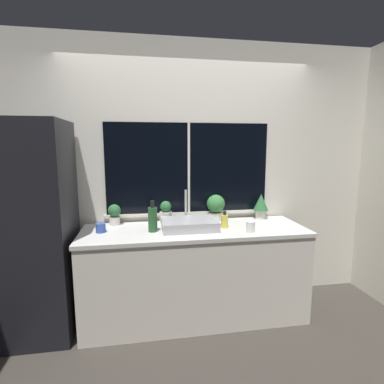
{
  "coord_description": "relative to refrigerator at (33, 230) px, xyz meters",
  "views": [
    {
      "loc": [
        -0.48,
        -2.35,
        1.66
      ],
      "look_at": [
        -0.03,
        0.33,
        1.23
      ],
      "focal_mm": 28.0,
      "sensor_mm": 36.0,
      "label": 1
    }
  ],
  "objects": [
    {
      "name": "ground_plane",
      "position": [
        1.42,
        -0.33,
        -0.93
      ],
      "size": [
        14.0,
        14.0,
        0.0
      ],
      "primitive_type": "plane",
      "color": "#38332D"
    },
    {
      "name": "wall_back",
      "position": [
        1.42,
        0.4,
        0.42
      ],
      "size": [
        8.0,
        0.09,
        2.7
      ],
      "color": "silver",
      "rests_on": "ground_plane"
    },
    {
      "name": "wall_left",
      "position": [
        -0.6,
        1.17,
        0.42
      ],
      "size": [
        0.06,
        7.0,
        2.7
      ],
      "color": "silver",
      "rests_on": "ground_plane"
    },
    {
      "name": "wall_right",
      "position": [
        3.44,
        1.17,
        0.42
      ],
      "size": [
        0.06,
        7.0,
        2.7
      ],
      "color": "silver",
      "rests_on": "ground_plane"
    },
    {
      "name": "counter",
      "position": [
        1.42,
        0.0,
        -0.49
      ],
      "size": [
        2.1,
        0.69,
        0.88
      ],
      "color": "silver",
      "rests_on": "ground_plane"
    },
    {
      "name": "refrigerator",
      "position": [
        0.0,
        0.0,
        0.0
      ],
      "size": [
        0.64,
        0.68,
        1.87
      ],
      "color": "black",
      "rests_on": "ground_plane"
    },
    {
      "name": "sink",
      "position": [
        1.36,
        -0.0,
        -0.01
      ],
      "size": [
        0.51,
        0.41,
        0.34
      ],
      "color": "#ADADB2",
      "rests_on": "counter"
    },
    {
      "name": "potted_plant_far_left",
      "position": [
        0.66,
        0.26,
        0.06
      ],
      "size": [
        0.12,
        0.12,
        0.21
      ],
      "color": "silver",
      "rests_on": "counter"
    },
    {
      "name": "potted_plant_center_left",
      "position": [
        1.17,
        0.26,
        0.05
      ],
      "size": [
        0.13,
        0.13,
        0.22
      ],
      "color": "silver",
      "rests_on": "counter"
    },
    {
      "name": "potted_plant_center_right",
      "position": [
        1.69,
        0.26,
        0.11
      ],
      "size": [
        0.19,
        0.19,
        0.27
      ],
      "color": "silver",
      "rests_on": "counter"
    },
    {
      "name": "potted_plant_far_right",
      "position": [
        2.18,
        0.26,
        0.1
      ],
      "size": [
        0.16,
        0.16,
        0.27
      ],
      "color": "silver",
      "rests_on": "counter"
    },
    {
      "name": "soap_bottle",
      "position": [
        1.7,
        -0.02,
        0.02
      ],
      "size": [
        0.07,
        0.07,
        0.16
      ],
      "color": "#DBD14C",
      "rests_on": "counter"
    },
    {
      "name": "bottle_tall",
      "position": [
        1.03,
        -0.03,
        0.07
      ],
      "size": [
        0.08,
        0.08,
        0.29
      ],
      "color": "#235128",
      "rests_on": "counter"
    },
    {
      "name": "mug_blue",
      "position": [
        0.56,
        0.02,
        -0.01
      ],
      "size": [
        0.09,
        0.09,
        0.08
      ],
      "color": "#3351AD",
      "rests_on": "counter"
    },
    {
      "name": "mug_white",
      "position": [
        1.9,
        -0.19,
        -0.0
      ],
      "size": [
        0.08,
        0.08,
        0.1
      ],
      "color": "white",
      "rests_on": "counter"
    }
  ]
}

